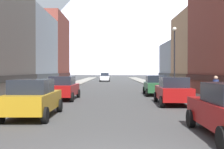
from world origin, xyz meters
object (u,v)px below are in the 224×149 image
Objects in this scene: car_driving_0 at (106,77)px; pedestrian_0 at (217,91)px; car_left_0 at (34,98)px; streetlamp_right at (176,50)px; car_left_1 at (64,88)px; car_right_2 at (157,85)px; car_right_1 at (174,91)px.

pedestrian_0 is at bearing -79.24° from car_driving_0.
car_left_0 is 45.58m from car_driving_0.
streetlamp_right is (-0.90, 7.53, 3.04)m from pedestrian_0.
car_right_2 is (7.60, 4.14, 0.00)m from car_left_1.
car_right_2 is at bearing 89.96° from car_right_1.
streetlamp_right is (9.15, 11.76, 3.09)m from car_left_0.
pedestrian_0 reaches higher than car_right_1.
pedestrian_0 reaches higher than car_left_1.
car_left_1 is 37.44m from car_driving_0.
car_left_0 is at bearing -121.73° from car_right_2.
car_left_1 is at bearing -93.37° from car_driving_0.
car_right_2 is at bearing 28.57° from car_left_1.
car_right_2 is (0.00, 7.25, 0.00)m from car_right_1.
car_right_1 is (7.60, 5.04, 0.00)m from car_left_0.
car_right_1 and car_right_2 have the same top height.
car_right_2 is at bearing -80.77° from car_driving_0.
streetlamp_right is at bearing 21.52° from car_left_1.
streetlamp_right is (1.55, 6.72, 3.09)m from car_right_1.
car_left_1 is 10.31m from streetlamp_right.
car_left_0 is 0.99× the size of car_left_1.
car_driving_0 is 0.75× the size of streetlamp_right.
car_left_1 is at bearing -158.48° from streetlamp_right.
car_left_0 is at bearing -157.18° from pedestrian_0.
car_left_1 is 0.76× the size of streetlamp_right.
car_left_0 is 10.90m from pedestrian_0.
pedestrian_0 is (10.05, 4.23, 0.04)m from car_left_0.
car_driving_0 is (-5.40, 40.49, 0.00)m from car_right_1.
car_right_1 is 1.00× the size of car_right_2.
car_right_1 is 0.76× the size of streetlamp_right.
car_right_2 is at bearing 58.27° from car_left_0.
car_driving_0 is 34.61m from streetlamp_right.
pedestrian_0 is at bearing -21.32° from car_left_1.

